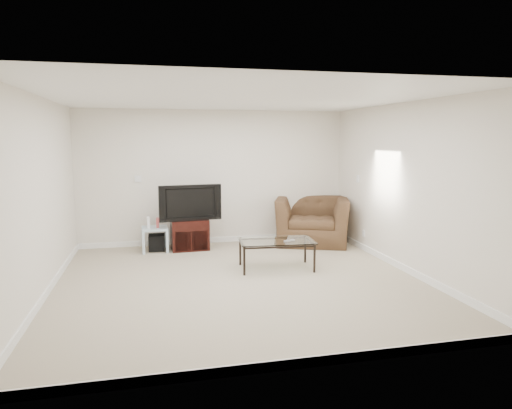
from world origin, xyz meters
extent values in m
plane|color=tan|center=(0.00, 0.00, 0.00)|extent=(5.00, 5.00, 0.00)
plane|color=white|center=(0.00, 0.00, 2.50)|extent=(5.00, 5.00, 0.00)
cube|color=silver|center=(0.00, 2.50, 1.25)|extent=(5.00, 0.02, 2.50)
cube|color=silver|center=(-2.50, 0.00, 1.25)|extent=(0.02, 5.00, 2.50)
cube|color=silver|center=(2.50, 0.00, 1.25)|extent=(0.02, 5.00, 2.50)
cube|color=white|center=(-1.40, 2.49, 1.25)|extent=(0.12, 0.02, 0.12)
cube|color=white|center=(2.49, 1.60, 1.25)|extent=(0.02, 0.09, 0.13)
cube|color=white|center=(2.49, 1.30, 0.30)|extent=(0.02, 0.08, 0.12)
cube|color=black|center=(-0.52, 2.01, 0.45)|extent=(0.38, 0.28, 0.05)
imported|color=black|center=(-0.52, 2.02, 0.86)|extent=(1.04, 0.32, 0.63)
cube|color=black|center=(-1.11, 2.07, 0.15)|extent=(0.28, 0.28, 0.28)
cube|color=white|center=(-1.24, 2.03, 0.52)|extent=(0.05, 0.14, 0.20)
cube|color=#CC4C4C|center=(-1.08, 2.03, 0.51)|extent=(0.05, 0.13, 0.17)
imported|color=brown|center=(1.78, 2.05, 0.58)|extent=(1.55, 1.28, 1.16)
cube|color=#B2B2B7|center=(0.83, 0.40, 0.45)|extent=(0.18, 0.11, 0.02)
camera|label=1|loc=(-1.15, -6.01, 1.97)|focal=32.00mm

